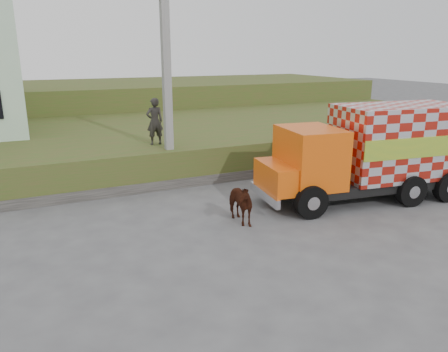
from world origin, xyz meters
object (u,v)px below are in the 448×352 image
utility_pole (167,83)px  cargo_truck (374,152)px  cow (238,202)px  pedestrian (155,121)px

utility_pole → cargo_truck: 8.13m
cow → pedestrian: (-0.91, 5.89, 1.80)m
cargo_truck → cow: (-5.55, -0.09, -1.09)m
utility_pole → cow: size_ratio=5.03×
cow → utility_pole: bearing=96.1°
cargo_truck → utility_pole: bearing=150.4°
cargo_truck → pedestrian: (-6.46, 5.80, 0.71)m
cow → pedestrian: bearing=96.8°
cargo_truck → pedestrian: 8.71m
utility_pole → cow: 5.90m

